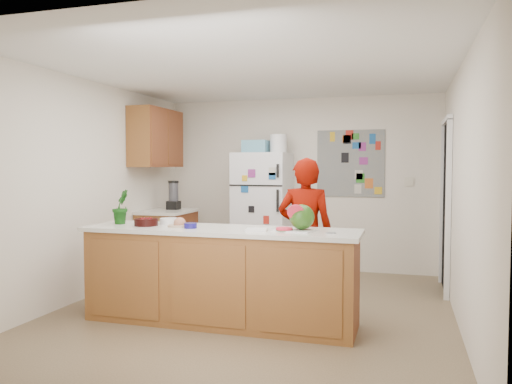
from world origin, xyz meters
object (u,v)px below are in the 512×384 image
(refrigerator, at_px, (263,212))
(cherry_bowl, at_px, (146,222))
(person, at_px, (305,234))
(watermelon, at_px, (302,217))

(refrigerator, relative_size, cherry_bowl, 7.27)
(person, relative_size, cherry_bowl, 6.85)
(refrigerator, height_order, watermelon, refrigerator)
(refrigerator, distance_m, cherry_bowl, 2.47)
(person, bearing_deg, watermelon, 96.48)
(cherry_bowl, bearing_deg, refrigerator, 77.78)
(refrigerator, distance_m, watermelon, 2.58)
(refrigerator, bearing_deg, person, -60.90)
(refrigerator, distance_m, person, 1.96)
(refrigerator, height_order, cherry_bowl, refrigerator)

